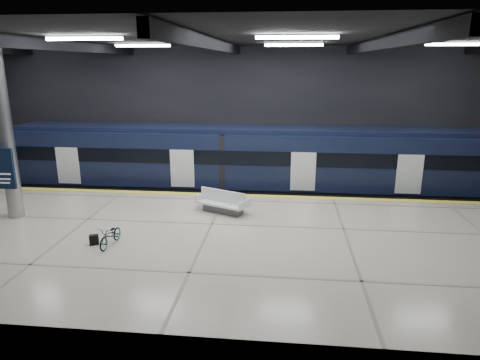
# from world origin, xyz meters

# --- Properties ---
(ground) EXTENTS (30.00, 30.00, 0.00)m
(ground) POSITION_xyz_m (0.00, 0.00, 0.00)
(ground) COLOR black
(ground) RESTS_ON ground
(room_shell) EXTENTS (30.10, 16.10, 8.05)m
(room_shell) POSITION_xyz_m (-0.00, 0.00, 5.72)
(room_shell) COLOR black
(room_shell) RESTS_ON ground
(platform) EXTENTS (30.00, 11.00, 1.10)m
(platform) POSITION_xyz_m (0.00, -2.50, 0.55)
(platform) COLOR beige
(platform) RESTS_ON ground
(safety_strip) EXTENTS (30.00, 0.40, 0.01)m
(safety_strip) POSITION_xyz_m (0.00, 2.75, 1.11)
(safety_strip) COLOR yellow
(safety_strip) RESTS_ON platform
(rails) EXTENTS (30.00, 1.52, 0.16)m
(rails) POSITION_xyz_m (0.00, 5.50, 0.08)
(rails) COLOR gray
(rails) RESTS_ON ground
(train) EXTENTS (29.40, 2.84, 3.79)m
(train) POSITION_xyz_m (2.44, 5.50, 2.06)
(train) COLOR black
(train) RESTS_ON ground
(bench) EXTENTS (2.35, 1.72, 0.96)m
(bench) POSITION_xyz_m (0.23, 0.36, 1.44)
(bench) COLOR #595B60
(bench) RESTS_ON platform
(bicycle) EXTENTS (0.62, 1.42, 0.72)m
(bicycle) POSITION_xyz_m (-3.07, -3.35, 1.46)
(bicycle) COLOR #99999E
(bicycle) RESTS_ON platform
(pannier_bag) EXTENTS (0.34, 0.27, 0.35)m
(pannier_bag) POSITION_xyz_m (-3.67, -3.35, 1.28)
(pannier_bag) COLOR black
(pannier_bag) RESTS_ON platform
(info_column) EXTENTS (0.90, 0.78, 6.90)m
(info_column) POSITION_xyz_m (-8.00, -1.03, 4.46)
(info_column) COLOR #9EA0A5
(info_column) RESTS_ON platform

